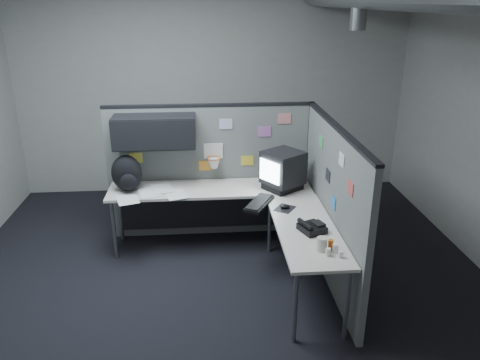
{
  "coord_description": "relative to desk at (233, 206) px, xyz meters",
  "views": [
    {
      "loc": [
        -0.16,
        -3.97,
        2.74
      ],
      "look_at": [
        0.19,
        0.35,
        1.06
      ],
      "focal_mm": 35.0,
      "sensor_mm": 36.0,
      "label": 1
    }
  ],
  "objects": [
    {
      "name": "room",
      "position": [
        0.41,
        -0.7,
        1.48
      ],
      "size": [
        5.62,
        5.62,
        3.22
      ],
      "color": "black",
      "rests_on": "ground"
    },
    {
      "name": "partition_back",
      "position": [
        -0.4,
        0.53,
        0.38
      ],
      "size": [
        2.44,
        0.42,
        1.63
      ],
      "color": "slate",
      "rests_on": "ground"
    },
    {
      "name": "partition_right",
      "position": [
        0.95,
        -0.49,
        0.21
      ],
      "size": [
        0.07,
        2.23,
        1.63
      ],
      "color": "slate",
      "rests_on": "ground"
    },
    {
      "name": "desk",
      "position": [
        0.0,
        0.0,
        0.0
      ],
      "size": [
        2.31,
        2.11,
        0.73
      ],
      "color": "beige",
      "rests_on": "ground"
    },
    {
      "name": "monitor",
      "position": [
        0.57,
        0.18,
        0.34
      ],
      "size": [
        0.54,
        0.54,
        0.44
      ],
      "rotation": [
        0.0,
        0.0,
        -0.18
      ],
      "color": "black",
      "rests_on": "desk"
    },
    {
      "name": "keyboard",
      "position": [
        0.25,
        -0.23,
        0.14
      ],
      "size": [
        0.37,
        0.5,
        0.04
      ],
      "rotation": [
        0.0,
        0.0,
        0.3
      ],
      "color": "black",
      "rests_on": "desk"
    },
    {
      "name": "mouse",
      "position": [
        0.51,
        -0.35,
        0.13
      ],
      "size": [
        0.25,
        0.26,
        0.04
      ],
      "rotation": [
        0.0,
        0.0,
        0.19
      ],
      "color": "black",
      "rests_on": "desk"
    },
    {
      "name": "phone",
      "position": [
        0.67,
        -0.87,
        0.16
      ],
      "size": [
        0.27,
        0.28,
        0.11
      ],
      "rotation": [
        0.0,
        0.0,
        0.21
      ],
      "color": "black",
      "rests_on": "desk"
    },
    {
      "name": "bottles",
      "position": [
        0.76,
        -1.27,
        0.15
      ],
      "size": [
        0.14,
        0.19,
        0.09
      ],
      "rotation": [
        0.0,
        0.0,
        -0.15
      ],
      "color": "silver",
      "rests_on": "desk"
    },
    {
      "name": "cup",
      "position": [
        0.67,
        -1.23,
        0.18
      ],
      "size": [
        0.1,
        0.1,
        0.12
      ],
      "primitive_type": "cylinder",
      "rotation": [
        0.0,
        0.0,
        0.17
      ],
      "color": "beige",
      "rests_on": "desk"
    },
    {
      "name": "papers",
      "position": [
        -0.87,
        0.15,
        0.12
      ],
      "size": [
        0.81,
        0.64,
        0.01
      ],
      "rotation": [
        0.0,
        0.0,
        0.32
      ],
      "color": "white",
      "rests_on": "desk"
    },
    {
      "name": "backpack",
      "position": [
        -1.17,
        0.27,
        0.32
      ],
      "size": [
        0.36,
        0.33,
        0.41
      ],
      "rotation": [
        0.0,
        0.0,
        -0.09
      ],
      "color": "black",
      "rests_on": "desk"
    }
  ]
}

